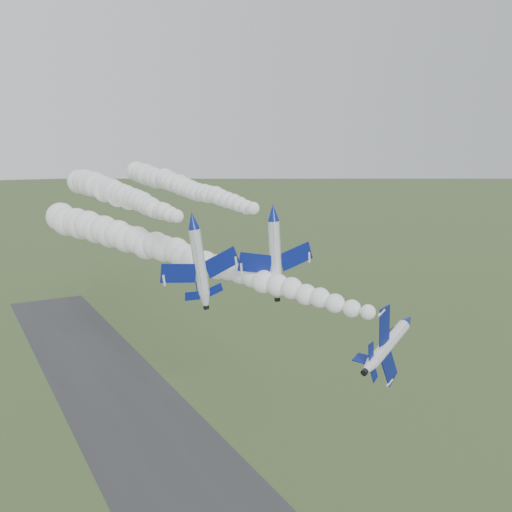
# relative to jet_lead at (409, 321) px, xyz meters

# --- Properties ---
(runway) EXTENTS (24.00, 260.00, 0.04)m
(runway) POSITION_rel_jet_lead_xyz_m (-14.19, 32.13, -34.05)
(runway) COLOR #323234
(runway) RESTS_ON ground
(jet_lead) EXTENTS (5.55, 10.87, 8.90)m
(jet_lead) POSITION_rel_jet_lead_xyz_m (0.00, 0.00, 0.00)
(jet_lead) COLOR white
(smoke_trail_jet_lead) EXTENTS (30.73, 66.54, 5.35)m
(smoke_trail_jet_lead) POSITION_rel_jet_lead_xyz_m (-13.28, 34.62, 3.04)
(smoke_trail_jet_lead) COLOR white
(jet_pair_left) EXTENTS (10.36, 12.59, 3.29)m
(jet_pair_left) POSITION_rel_jet_lead_xyz_m (-17.34, 19.33, 10.10)
(jet_pair_left) COLOR white
(smoke_trail_jet_pair_left) EXTENTS (5.96, 62.21, 5.22)m
(smoke_trail_jet_pair_left) POSITION_rel_jet_lead_xyz_m (-17.16, 53.41, 11.01)
(smoke_trail_jet_pair_left) COLOR white
(jet_pair_right) EXTENTS (11.05, 13.28, 3.30)m
(jet_pair_right) POSITION_rel_jet_lead_xyz_m (-6.00, 19.19, 10.47)
(jet_pair_right) COLOR white
(smoke_trail_jet_pair_right) EXTENTS (7.97, 72.44, 4.87)m
(smoke_trail_jet_pair_right) POSITION_rel_jet_lead_xyz_m (-3.39, 58.73, 11.80)
(smoke_trail_jet_pair_right) COLOR white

